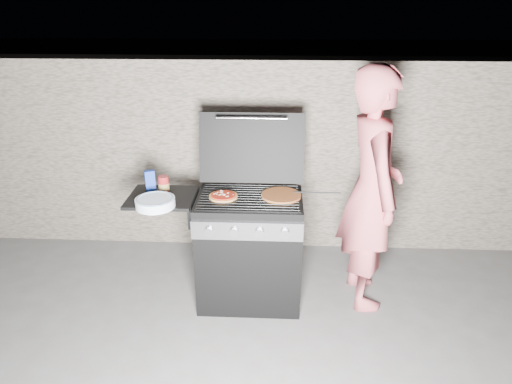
{
  "coord_description": "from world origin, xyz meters",
  "views": [
    {
      "loc": [
        0.21,
        -3.14,
        2.3
      ],
      "look_at": [
        0.05,
        0.0,
        0.95
      ],
      "focal_mm": 32.0,
      "sensor_mm": 36.0,
      "label": 1
    }
  ],
  "objects_px": {
    "gas_grill": "(218,248)",
    "person": "(371,191)",
    "sauce_jar": "(164,184)",
    "pizza_topped": "(223,196)"
  },
  "relations": [
    {
      "from": "person",
      "to": "gas_grill",
      "type": "bearing_deg",
      "value": 88.49
    },
    {
      "from": "gas_grill",
      "to": "person",
      "type": "relative_size",
      "value": 0.71
    },
    {
      "from": "pizza_topped",
      "to": "sauce_jar",
      "type": "xyz_separation_m",
      "value": [
        -0.47,
        0.11,
        0.04
      ]
    },
    {
      "from": "gas_grill",
      "to": "sauce_jar",
      "type": "distance_m",
      "value": 0.67
    },
    {
      "from": "sauce_jar",
      "to": "person",
      "type": "distance_m",
      "value": 1.59
    },
    {
      "from": "gas_grill",
      "to": "sauce_jar",
      "type": "bearing_deg",
      "value": 168.39
    },
    {
      "from": "gas_grill",
      "to": "pizza_topped",
      "type": "distance_m",
      "value": 0.47
    },
    {
      "from": "person",
      "to": "pizza_topped",
      "type": "bearing_deg",
      "value": 89.81
    },
    {
      "from": "sauce_jar",
      "to": "person",
      "type": "bearing_deg",
      "value": -0.31
    },
    {
      "from": "sauce_jar",
      "to": "pizza_topped",
      "type": "bearing_deg",
      "value": -12.86
    }
  ]
}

